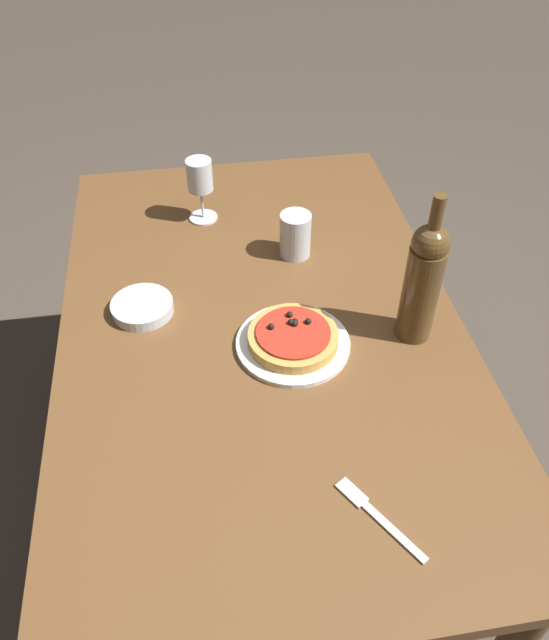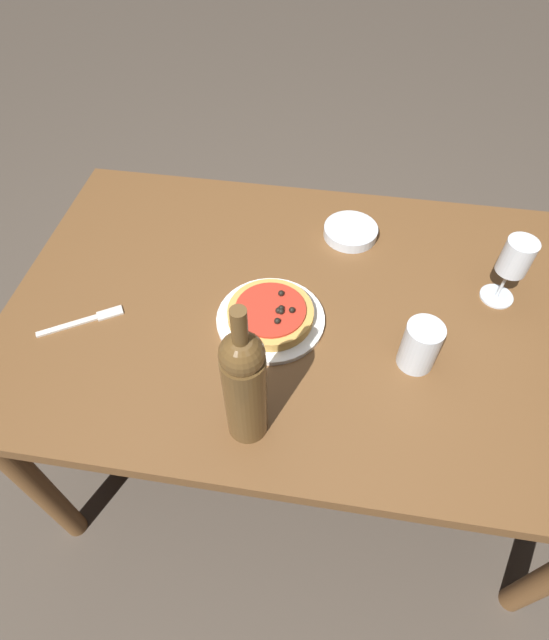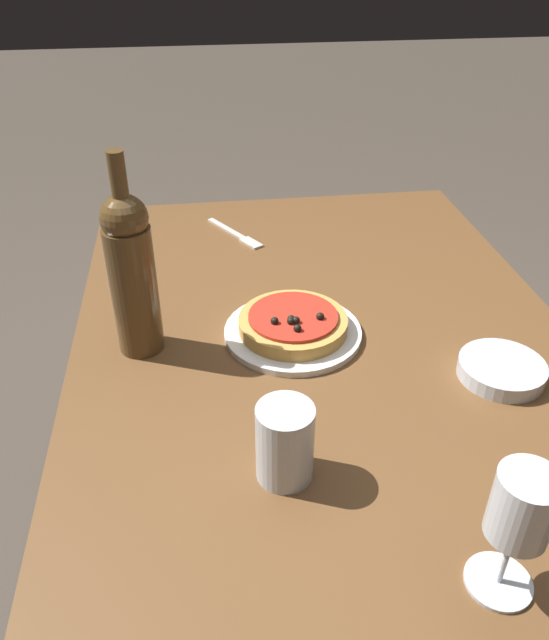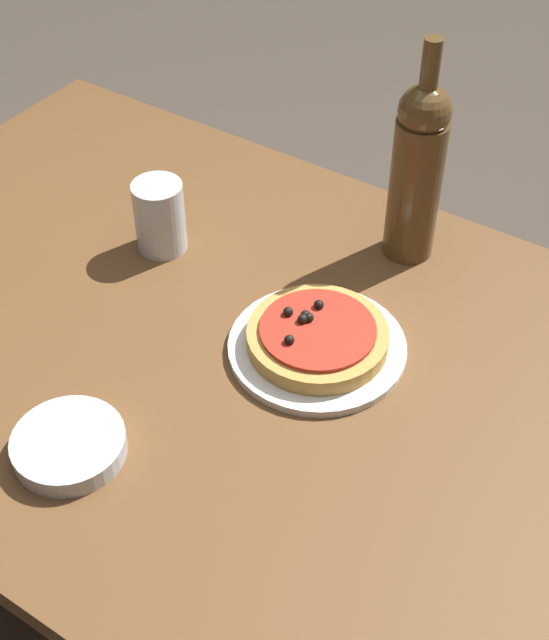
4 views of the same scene
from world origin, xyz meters
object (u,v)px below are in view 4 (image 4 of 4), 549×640
Objects in this scene: water_cup at (160,217)px; side_bowl at (69,445)px; dinner_plate at (317,347)px; wine_bottle at (417,168)px; dining_table at (241,390)px; pizza at (317,336)px.

water_cup is 0.41m from side_bowl.
wine_bottle is at bearing 89.73° from dinner_plate.
dinner_plate is 2.14× the size of water_cup.
dining_table is 5.78× the size of dinner_plate.
dining_table is at bearing -27.33° from water_cup.
side_bowl is (-0.16, -0.58, -0.14)m from wine_bottle.
dinner_plate is 0.02m from pizza.
water_cup is at bearing 168.95° from pizza.
wine_bottle reaches higher than water_cup.
water_cup is (-0.23, 0.12, 0.14)m from dining_table.
pizza is 1.38× the size of side_bowl.
wine_bottle is at bearing 32.23° from water_cup.
water_cup reaches higher than pizza.
dinner_plate reaches higher than dining_table.
pizza is at bearing 178.28° from dinner_plate.
dining_table is 7.33× the size of pizza.
side_bowl is at bearing -116.80° from dinner_plate.
dinner_plate is 0.33m from water_cup.
dinner_plate is at bearing 63.20° from side_bowl.
wine_bottle is 0.39m from water_cup.
pizza is at bearing 32.19° from dining_table.
pizza is at bearing 63.26° from side_bowl.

